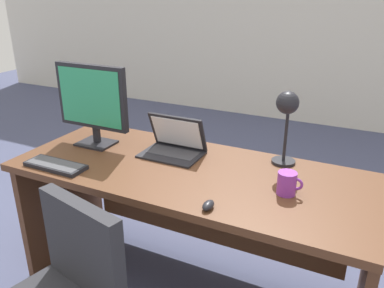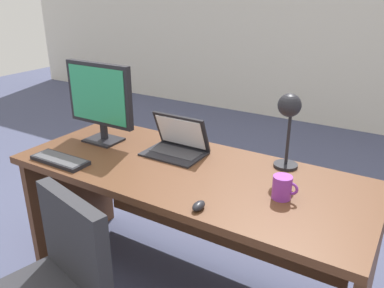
{
  "view_description": "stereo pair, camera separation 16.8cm",
  "coord_description": "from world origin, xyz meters",
  "px_view_note": "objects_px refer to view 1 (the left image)",
  "views": [
    {
      "loc": [
        0.78,
        -1.56,
        1.58
      ],
      "look_at": [
        0.0,
        0.04,
        0.86
      ],
      "focal_mm": 36.56,
      "sensor_mm": 36.0,
      "label": 1
    },
    {
      "loc": [
        0.93,
        -1.48,
        1.58
      ],
      "look_at": [
        0.0,
        0.04,
        0.86
      ],
      "focal_mm": 36.56,
      "sensor_mm": 36.0,
      "label": 2
    }
  ],
  "objects_px": {
    "monitor": "(92,100)",
    "coffee_mug": "(287,183)",
    "mouse": "(208,205)",
    "laptop": "(175,142)",
    "desk_lamp": "(287,112)",
    "desk": "(193,201)",
    "keyboard": "(56,165)"
  },
  "relations": [
    {
      "from": "monitor",
      "to": "coffee_mug",
      "type": "distance_m",
      "value": 1.14
    },
    {
      "from": "mouse",
      "to": "coffee_mug",
      "type": "xyz_separation_m",
      "value": [
        0.25,
        0.26,
        0.03
      ]
    },
    {
      "from": "coffee_mug",
      "to": "laptop",
      "type": "bearing_deg",
      "value": 163.85
    },
    {
      "from": "desk_lamp",
      "to": "laptop",
      "type": "bearing_deg",
      "value": -169.76
    },
    {
      "from": "monitor",
      "to": "desk",
      "type": "bearing_deg",
      "value": -1.08
    },
    {
      "from": "mouse",
      "to": "coffee_mug",
      "type": "height_order",
      "value": "coffee_mug"
    },
    {
      "from": "keyboard",
      "to": "mouse",
      "type": "xyz_separation_m",
      "value": [
        0.84,
        -0.03,
        0.01
      ]
    },
    {
      "from": "laptop",
      "to": "mouse",
      "type": "height_order",
      "value": "laptop"
    },
    {
      "from": "laptop",
      "to": "keyboard",
      "type": "xyz_separation_m",
      "value": [
        -0.45,
        -0.43,
        -0.05
      ]
    },
    {
      "from": "desk",
      "to": "keyboard",
      "type": "height_order",
      "value": "keyboard"
    },
    {
      "from": "keyboard",
      "to": "coffee_mug",
      "type": "bearing_deg",
      "value": 12.22
    },
    {
      "from": "desk",
      "to": "monitor",
      "type": "bearing_deg",
      "value": 178.92
    },
    {
      "from": "mouse",
      "to": "desk_lamp",
      "type": "relative_size",
      "value": 0.2
    },
    {
      "from": "mouse",
      "to": "desk_lamp",
      "type": "distance_m",
      "value": 0.63
    },
    {
      "from": "laptop",
      "to": "desk_lamp",
      "type": "distance_m",
      "value": 0.61
    },
    {
      "from": "desk",
      "to": "mouse",
      "type": "height_order",
      "value": "mouse"
    },
    {
      "from": "laptop",
      "to": "coffee_mug",
      "type": "relative_size",
      "value": 2.86
    },
    {
      "from": "laptop",
      "to": "desk_lamp",
      "type": "bearing_deg",
      "value": 10.24
    },
    {
      "from": "laptop",
      "to": "keyboard",
      "type": "height_order",
      "value": "laptop"
    },
    {
      "from": "mouse",
      "to": "desk_lamp",
      "type": "bearing_deg",
      "value": 73.44
    },
    {
      "from": "coffee_mug",
      "to": "desk_lamp",
      "type": "bearing_deg",
      "value": 107.4
    },
    {
      "from": "monitor",
      "to": "keyboard",
      "type": "xyz_separation_m",
      "value": [
        0.02,
        -0.33,
        -0.25
      ]
    },
    {
      "from": "desk",
      "to": "keyboard",
      "type": "xyz_separation_m",
      "value": [
        -0.6,
        -0.32,
        0.22
      ]
    },
    {
      "from": "mouse",
      "to": "coffee_mug",
      "type": "distance_m",
      "value": 0.37
    },
    {
      "from": "mouse",
      "to": "desk_lamp",
      "type": "height_order",
      "value": "desk_lamp"
    },
    {
      "from": "desk",
      "to": "desk_lamp",
      "type": "bearing_deg",
      "value": 27.0
    },
    {
      "from": "desk",
      "to": "desk_lamp",
      "type": "distance_m",
      "value": 0.66
    },
    {
      "from": "monitor",
      "to": "desk_lamp",
      "type": "distance_m",
      "value": 1.04
    },
    {
      "from": "desk",
      "to": "coffee_mug",
      "type": "height_order",
      "value": "coffee_mug"
    },
    {
      "from": "desk_lamp",
      "to": "coffee_mug",
      "type": "xyz_separation_m",
      "value": [
        0.09,
        -0.29,
        -0.22
      ]
    },
    {
      "from": "mouse",
      "to": "monitor",
      "type": "bearing_deg",
      "value": 157.29
    },
    {
      "from": "mouse",
      "to": "laptop",
      "type": "bearing_deg",
      "value": 131.27
    }
  ]
}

